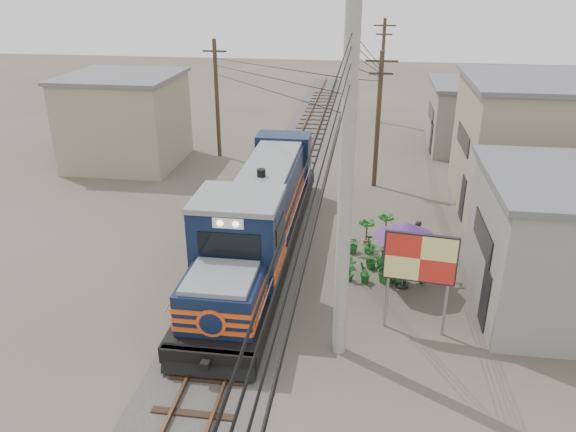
% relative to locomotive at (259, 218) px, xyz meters
% --- Properties ---
extents(ground, '(120.00, 120.00, 0.00)m').
position_rel_locomotive_xyz_m(ground, '(0.00, -5.18, -1.68)').
color(ground, '#473F35').
rests_on(ground, ground).
extents(ballast, '(3.60, 70.00, 0.16)m').
position_rel_locomotive_xyz_m(ballast, '(0.00, 4.82, -1.60)').
color(ballast, '#595651').
rests_on(ballast, ground).
extents(track, '(1.15, 70.00, 0.12)m').
position_rel_locomotive_xyz_m(track, '(0.00, 4.82, -1.42)').
color(track, '#51331E').
rests_on(track, ground).
extents(locomotive, '(2.83, 15.39, 3.81)m').
position_rel_locomotive_xyz_m(locomotive, '(0.00, 0.00, 0.00)').
color(locomotive, black).
rests_on(locomotive, ground).
extents(utility_pole_main, '(0.40, 0.40, 10.00)m').
position_rel_locomotive_xyz_m(utility_pole_main, '(3.50, -5.68, 3.32)').
color(utility_pole_main, '#9E9B93').
rests_on(utility_pole_main, ground).
extents(wooden_pole_mid, '(1.60, 0.24, 7.00)m').
position_rel_locomotive_xyz_m(wooden_pole_mid, '(4.50, 8.82, 2.00)').
color(wooden_pole_mid, '#4C3826').
rests_on(wooden_pole_mid, ground).
extents(wooden_pole_far, '(1.60, 0.24, 7.50)m').
position_rel_locomotive_xyz_m(wooden_pole_far, '(4.80, 22.82, 2.25)').
color(wooden_pole_far, '#4C3826').
rests_on(wooden_pole_far, ground).
extents(wooden_pole_left, '(1.60, 0.24, 7.00)m').
position_rel_locomotive_xyz_m(wooden_pole_left, '(-5.00, 12.82, 2.00)').
color(wooden_pole_left, '#4C3826').
rests_on(wooden_pole_left, ground).
extents(power_lines, '(9.65, 19.00, 3.30)m').
position_rel_locomotive_xyz_m(power_lines, '(-0.14, 3.32, 5.89)').
color(power_lines, black).
rests_on(power_lines, ground).
extents(shophouse_mid, '(8.40, 7.35, 6.20)m').
position_rel_locomotive_xyz_m(shophouse_mid, '(12.50, 6.82, 1.43)').
color(shophouse_mid, gray).
rests_on(shophouse_mid, ground).
extents(shophouse_back, '(6.30, 6.30, 4.20)m').
position_rel_locomotive_xyz_m(shophouse_back, '(11.00, 16.82, 0.43)').
color(shophouse_back, gray).
rests_on(shophouse_back, ground).
extents(shophouse_left, '(6.30, 6.30, 5.20)m').
position_rel_locomotive_xyz_m(shophouse_left, '(-10.00, 10.82, 0.93)').
color(shophouse_left, gray).
rests_on(shophouse_left, ground).
extents(billboard, '(2.20, 0.39, 3.40)m').
position_rel_locomotive_xyz_m(billboard, '(5.78, -4.31, 0.83)').
color(billboard, '#99999E').
rests_on(billboard, ground).
extents(market_umbrella, '(2.34, 2.34, 2.56)m').
position_rel_locomotive_xyz_m(market_umbrella, '(5.55, -1.63, 0.57)').
color(market_umbrella, black).
rests_on(market_umbrella, ground).
extents(vendor, '(0.63, 0.63, 1.48)m').
position_rel_locomotive_xyz_m(vendor, '(6.16, 1.06, -0.94)').
color(vendor, black).
rests_on(vendor, ground).
extents(plant_nursery, '(3.23, 3.24, 1.10)m').
position_rel_locomotive_xyz_m(plant_nursery, '(4.78, -0.78, -1.21)').
color(plant_nursery, '#1C631F').
rests_on(plant_nursery, ground).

